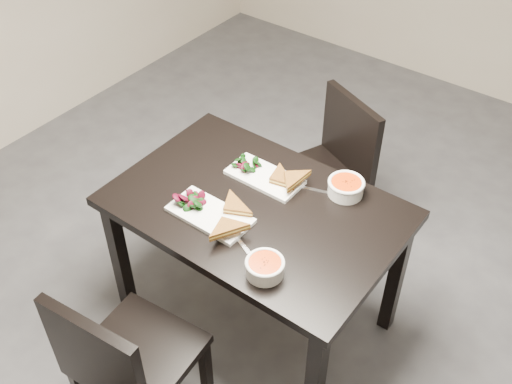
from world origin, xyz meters
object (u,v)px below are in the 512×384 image
soup_bowl_near (265,267)px  plate_far (265,177)px  chair_near (123,360)px  plate_near (210,215)px  chair_far (330,165)px  table (256,221)px  soup_bowl_far (346,187)px

soup_bowl_near → plate_far: bearing=126.3°
chair_near → plate_near: chair_near is taller
chair_near → chair_far: (0.01, 1.46, 0.00)m
table → chair_far: 0.72m
soup_bowl_far → chair_near: bearing=-106.8°
plate_near → soup_bowl_far: (0.37, 0.45, 0.03)m
soup_bowl_far → soup_bowl_near: bearing=-91.0°
chair_near → plate_far: (-0.02, 0.92, 0.27)m
soup_bowl_far → plate_far: bearing=-159.3°
plate_near → chair_far: bearing=85.9°
chair_far → plate_near: bearing=-71.0°
plate_far → soup_bowl_far: size_ratio=2.12×
plate_near → plate_far: size_ratio=1.04×
table → plate_far: 0.20m
soup_bowl_near → plate_far: 0.55m
plate_near → soup_bowl_far: 0.59m
plate_near → soup_bowl_far: size_ratio=2.21×
chair_near → chair_far: size_ratio=1.00×
plate_far → soup_bowl_far: 0.36m
chair_far → soup_bowl_near: 1.07m
plate_near → table: bearing=57.7°
chair_near → soup_bowl_far: bearing=67.5°
table → soup_bowl_near: 0.40m
plate_near → plate_far: same height
chair_far → chair_near: bearing=-67.2°
plate_far → chair_far: bearing=87.2°
soup_bowl_near → plate_far: size_ratio=0.44×
chair_far → plate_far: (-0.03, -0.54, 0.27)m
chair_far → soup_bowl_far: size_ratio=5.41×
chair_near → soup_bowl_near: (0.31, 0.48, 0.30)m
table → plate_far: size_ratio=3.60×
chair_far → soup_bowl_near: size_ratio=5.74×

